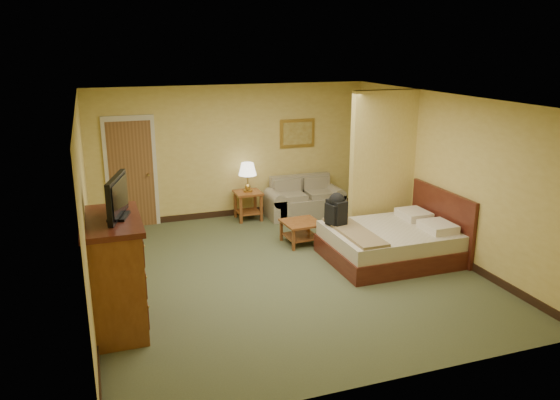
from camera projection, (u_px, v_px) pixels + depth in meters
name	position (u px, v px, depth m)	size (l,w,h in m)	color
floor	(284.00, 271.00, 8.32)	(6.00, 6.00, 0.00)	#4C5336
ceiling	(284.00, 99.00, 7.60)	(6.00, 6.00, 0.00)	white
back_wall	(233.00, 152.00, 10.68)	(5.50, 0.02, 2.60)	#D6BA5B
left_wall	(85.00, 207.00, 7.09)	(0.02, 6.00, 2.60)	#D6BA5B
right_wall	(444.00, 175.00, 8.83)	(0.02, 6.00, 2.60)	#D6BA5B
partition	(382.00, 166.00, 9.48)	(1.20, 0.15, 2.60)	#D6BA5B
door	(131.00, 173.00, 10.11)	(0.94, 0.16, 2.10)	beige
baseboard	(234.00, 212.00, 11.02)	(5.50, 0.02, 0.12)	black
loveseat	(304.00, 203.00, 11.01)	(1.54, 0.72, 0.78)	gray
side_table	(248.00, 201.00, 10.69)	(0.51, 0.51, 0.56)	brown
table_lamp	(247.00, 170.00, 10.51)	(0.35, 0.35, 0.57)	#B08C40
coffee_table	(301.00, 228.00, 9.41)	(0.65, 0.65, 0.40)	brown
wall_picture	(297.00, 133.00, 11.00)	(0.74, 0.04, 0.57)	#B78E3F
dresser	(115.00, 273.00, 6.53)	(0.68, 1.30, 1.39)	brown
tv	(117.00, 198.00, 6.30)	(0.29, 0.79, 0.49)	black
bed	(393.00, 242.00, 8.73)	(1.96, 1.66, 1.07)	#461810
backpack	(337.00, 208.00, 8.69)	(0.28, 0.36, 0.55)	black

